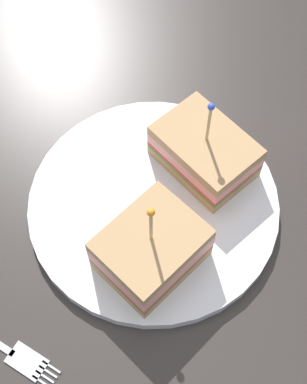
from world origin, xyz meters
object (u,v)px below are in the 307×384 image
object	(u,v)px
plate	(154,204)
sandwich_half_front	(151,249)
sandwich_half_back	(204,151)
fork	(16,354)

from	to	relation	value
plate	sandwich_half_front	size ratio (longest dim) A/B	2.46
sandwich_half_front	plate	bearing A→B (deg)	47.09
sandwich_half_back	sandwich_half_front	bearing A→B (deg)	-157.08
sandwich_half_front	sandwich_half_back	xyz separation A→B (cm)	(11.33, 4.79, -0.26)
plate	sandwich_half_front	xyz separation A→B (cm)	(-4.36, -4.69, 3.24)
sandwich_half_back	fork	size ratio (longest dim) A/B	0.90
sandwich_half_front	fork	world-z (taller)	sandwich_half_front
sandwich_half_front	sandwich_half_back	size ratio (longest dim) A/B	1.03
fork	sandwich_half_back	bearing A→B (deg)	7.16
sandwich_half_back	fork	bearing A→B (deg)	-172.84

